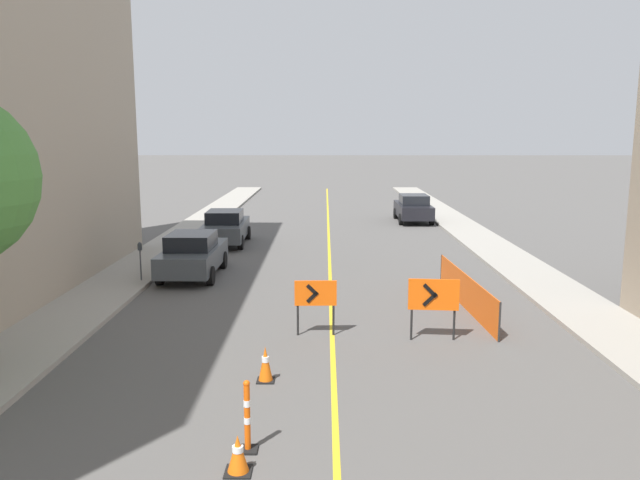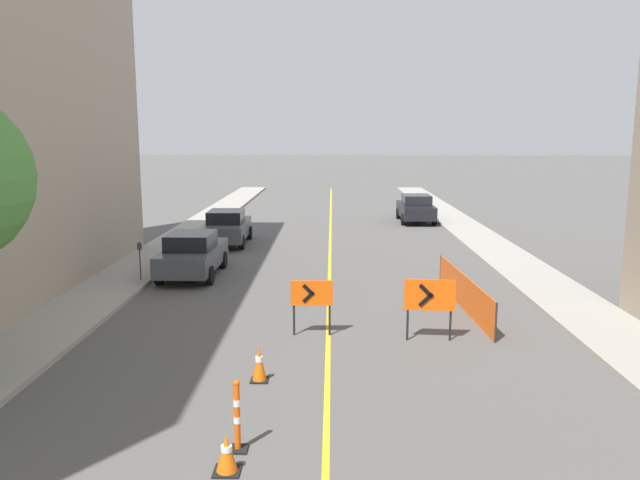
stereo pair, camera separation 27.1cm
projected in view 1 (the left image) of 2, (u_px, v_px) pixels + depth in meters
name	position (u px, v px, depth m)	size (l,w,h in m)	color
lane_stripe	(329.00, 248.00, 27.90)	(0.12, 60.45, 0.01)	gold
sidewalk_left	(169.00, 246.00, 27.94)	(2.22, 60.45, 0.13)	#9E998E
sidewalk_right	(490.00, 247.00, 27.83)	(2.22, 60.45, 0.13)	#9E998E
traffic_cone_third	(238.00, 454.00, 9.36)	(0.41, 0.41, 0.60)	black
traffic_cone_fourth	(265.00, 364.00, 12.82)	(0.36, 0.36, 0.75)	black
delineator_post_rear	(247.00, 420.00, 9.98)	(0.32, 0.32, 1.20)	black
arrow_barricade_primary	(315.00, 296.00, 15.66)	(1.06, 0.10, 1.42)	#EF560C
arrow_barricade_secondary	(434.00, 297.00, 15.28)	(1.24, 0.16, 1.54)	#EF560C
safety_mesh_fence	(466.00, 292.00, 18.17)	(0.37, 6.04, 1.01)	#EF560C
parked_car_curb_near	(193.00, 254.00, 22.20)	(1.94, 4.31, 1.59)	#474C51
parked_car_curb_mid	(226.00, 227.00, 28.63)	(1.95, 4.35, 1.59)	#474C51
parked_car_curb_far	(413.00, 208.00, 35.96)	(1.93, 4.31, 1.59)	black
parking_meter_far_curb	(140.00, 253.00, 21.04)	(0.12, 0.11, 1.31)	#4C4C51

